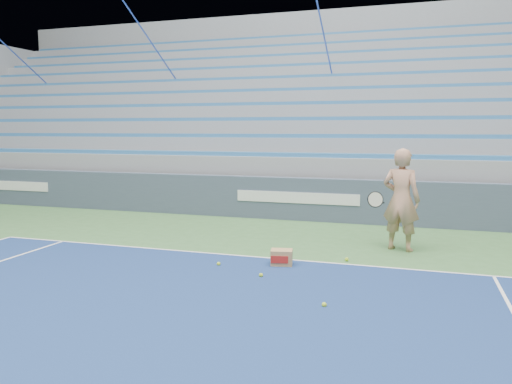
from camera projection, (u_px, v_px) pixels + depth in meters
sponsor_barrier at (298, 199)px, 12.91m from camera, size 30.00×0.32×1.10m
bleachers at (333, 129)px, 18.09m from camera, size 31.00×9.15×7.30m
tennis_player at (401, 200)px, 9.61m from camera, size 1.02×0.95×1.99m
ball_box at (282, 258)px, 8.62m from camera, size 0.42×0.35×0.28m
tennis_ball_0 at (347, 259)px, 8.91m from camera, size 0.07×0.07×0.07m
tennis_ball_1 at (324, 305)px, 6.60m from camera, size 0.07×0.07×0.07m
tennis_ball_2 at (219, 264)px, 8.60m from camera, size 0.07×0.07×0.07m
tennis_ball_3 at (261, 275)px, 7.94m from camera, size 0.07×0.07×0.07m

